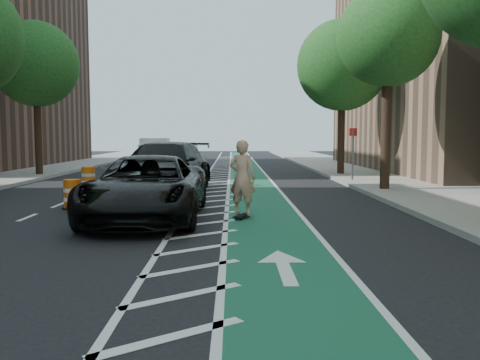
{
  "coord_description": "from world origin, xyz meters",
  "views": [
    {
      "loc": [
        2.16,
        -10.81,
        2.14
      ],
      "look_at": [
        2.34,
        1.05,
        1.1
      ],
      "focal_mm": 38.0,
      "sensor_mm": 36.0,
      "label": 1
    }
  ],
  "objects_px": {
    "suv_near": "(147,188)",
    "barrel_a": "(73,195)",
    "suv_far": "(164,168)",
    "skateboarder": "(242,178)"
  },
  "relations": [
    {
      "from": "skateboarder",
      "to": "barrel_a",
      "type": "bearing_deg",
      "value": 2.73
    },
    {
      "from": "suv_near",
      "to": "suv_far",
      "type": "xyz_separation_m",
      "value": [
        -0.36,
        5.83,
        0.14
      ]
    },
    {
      "from": "suv_near",
      "to": "suv_far",
      "type": "distance_m",
      "value": 5.85
    },
    {
      "from": "suv_near",
      "to": "barrel_a",
      "type": "bearing_deg",
      "value": 142.24
    },
    {
      "from": "suv_far",
      "to": "skateboarder",
      "type": "bearing_deg",
      "value": -56.64
    },
    {
      "from": "suv_far",
      "to": "barrel_a",
      "type": "xyz_separation_m",
      "value": [
        -2.16,
        -3.86,
        -0.55
      ]
    },
    {
      "from": "barrel_a",
      "to": "skateboarder",
      "type": "bearing_deg",
      "value": -21.09
    },
    {
      "from": "skateboarder",
      "to": "suv_far",
      "type": "distance_m",
      "value": 6.4
    },
    {
      "from": "skateboarder",
      "to": "suv_far",
      "type": "bearing_deg",
      "value": -40.42
    },
    {
      "from": "suv_near",
      "to": "barrel_a",
      "type": "xyz_separation_m",
      "value": [
        -2.53,
        1.97,
        -0.41
      ]
    }
  ]
}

